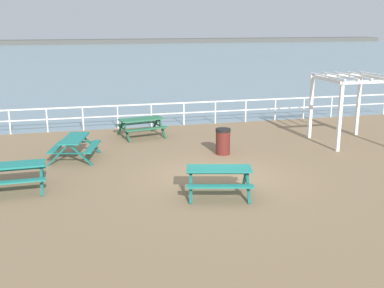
# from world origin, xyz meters

# --- Properties ---
(ground_plane) EXTENTS (30.00, 24.00, 0.20)m
(ground_plane) POSITION_xyz_m (0.00, 0.00, -0.10)
(ground_plane) COLOR #846B4C
(sea_band) EXTENTS (142.00, 90.00, 0.01)m
(sea_band) POSITION_xyz_m (0.00, 52.75, 0.00)
(sea_band) COLOR gray
(sea_band) RESTS_ON ground
(distant_shoreline) EXTENTS (142.00, 6.00, 1.80)m
(distant_shoreline) POSITION_xyz_m (0.00, 95.75, 0.00)
(distant_shoreline) COLOR #4C4C47
(distant_shoreline) RESTS_ON ground
(seaward_railing) EXTENTS (23.07, 0.07, 1.08)m
(seaward_railing) POSITION_xyz_m (-0.00, 7.75, 0.73)
(seaward_railing) COLOR white
(seaward_railing) RESTS_ON ground
(picnic_table_near_left) EXTENTS (2.08, 1.86, 0.80)m
(picnic_table_near_left) POSITION_xyz_m (-1.50, 5.94, 0.58)
(picnic_table_near_left) COLOR #286B47
(picnic_table_near_left) RESTS_ON ground
(picnic_table_near_right) EXTENTS (2.11, 1.90, 0.80)m
(picnic_table_near_right) POSITION_xyz_m (-0.40, -1.45, 0.58)
(picnic_table_near_right) COLOR #1E7A70
(picnic_table_near_right) RESTS_ON ground
(picnic_table_mid_centre) EXTENTS (1.89, 2.11, 0.80)m
(picnic_table_mid_centre) POSITION_xyz_m (-4.25, 3.17, 0.58)
(picnic_table_mid_centre) COLOR #1E7A70
(picnic_table_mid_centre) RESTS_ON ground
(picnic_table_far_left) EXTENTS (1.85, 1.60, 0.80)m
(picnic_table_far_left) POSITION_xyz_m (-6.01, 0.32, 0.58)
(picnic_table_far_left) COLOR #1E7A70
(picnic_table_far_left) RESTS_ON ground
(lattice_pergola) EXTENTS (2.44, 2.56, 2.70)m
(lattice_pergola) POSITION_xyz_m (6.37, 2.93, 2.00)
(lattice_pergola) COLOR white
(lattice_pergola) RESTS_ON ground
(litter_bin) EXTENTS (0.55, 0.55, 0.95)m
(litter_bin) POSITION_xyz_m (0.99, 2.50, 0.48)
(litter_bin) COLOR #591E19
(litter_bin) RESTS_ON ground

